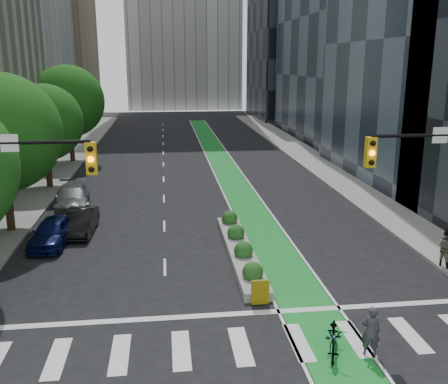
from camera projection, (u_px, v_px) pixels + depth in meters
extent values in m
plane|color=black|center=(236.00, 331.00, 17.73)|extent=(160.00, 160.00, 0.00)
cube|color=gray|center=(48.00, 179.00, 40.35)|extent=(3.60, 90.00, 0.15)
cube|color=gray|center=(330.00, 171.00, 43.08)|extent=(3.60, 90.00, 0.15)
cube|color=#18872C|center=(222.00, 163.00, 46.88)|extent=(2.20, 70.00, 0.01)
cube|color=tan|center=(44.00, 36.00, 75.48)|extent=(14.00, 16.00, 26.00)
cube|color=black|center=(298.00, 31.00, 81.77)|extent=(14.00, 18.00, 28.00)
cylinder|color=black|center=(7.00, 188.00, 27.34)|extent=(0.44, 0.44, 5.04)
sphere|color=#154E10|center=(1.00, 133.00, 26.56)|extent=(6.40, 6.40, 6.40)
cylinder|color=black|center=(48.00, 159.00, 37.01)|extent=(0.44, 0.44, 4.48)
sphere|color=#154E10|center=(44.00, 122.00, 36.32)|extent=(5.60, 5.60, 5.60)
cylinder|color=black|center=(71.00, 135.00, 46.53)|extent=(0.44, 0.44, 5.15)
sphere|color=#154E10|center=(68.00, 101.00, 45.73)|extent=(6.60, 6.60, 6.60)
cylinder|color=black|center=(0.00, 143.00, 15.62)|extent=(5.50, 0.12, 0.12)
cube|color=gold|center=(91.00, 158.00, 16.08)|extent=(0.34, 0.28, 1.05)
sphere|color=orange|center=(91.00, 159.00, 15.93)|extent=(0.20, 0.20, 0.20)
cube|color=white|center=(9.00, 143.00, 15.62)|extent=(0.55, 0.04, 0.55)
cylinder|color=black|center=(447.00, 135.00, 17.35)|extent=(5.50, 0.12, 0.12)
cube|color=gold|center=(370.00, 152.00, 17.17)|extent=(0.34, 0.28, 1.05)
sphere|color=orange|center=(372.00, 153.00, 17.01)|extent=(0.20, 0.20, 0.20)
cube|color=white|center=(440.00, 135.00, 17.29)|extent=(0.55, 0.04, 0.55)
cube|color=gray|center=(240.00, 252.00, 24.54)|extent=(1.20, 10.00, 0.40)
cube|color=yellow|center=(260.00, 292.00, 19.46)|extent=(0.70, 0.12, 1.00)
sphere|color=#194C19|center=(253.00, 272.00, 21.07)|extent=(0.90, 0.90, 0.90)
sphere|color=#194C19|center=(243.00, 251.00, 23.47)|extent=(0.90, 0.90, 0.90)
sphere|color=#194C19|center=(236.00, 233.00, 25.87)|extent=(0.90, 0.90, 0.90)
sphere|color=#194C19|center=(230.00, 218.00, 28.27)|extent=(0.90, 0.90, 0.90)
imported|color=gray|center=(334.00, 337.00, 16.30)|extent=(1.41, 2.25, 1.12)
imported|color=#36313B|center=(371.00, 331.00, 16.07)|extent=(0.70, 0.54, 1.72)
imported|color=#0B1246|center=(52.00, 232.00, 25.84)|extent=(2.07, 4.33, 1.43)
imported|color=black|center=(81.00, 221.00, 27.67)|extent=(1.55, 4.10, 1.34)
imported|color=#525457|center=(73.00, 198.00, 32.18)|extent=(2.77, 5.41, 1.50)
imported|color=gray|center=(446.00, 248.00, 22.77)|extent=(0.95, 1.05, 1.77)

